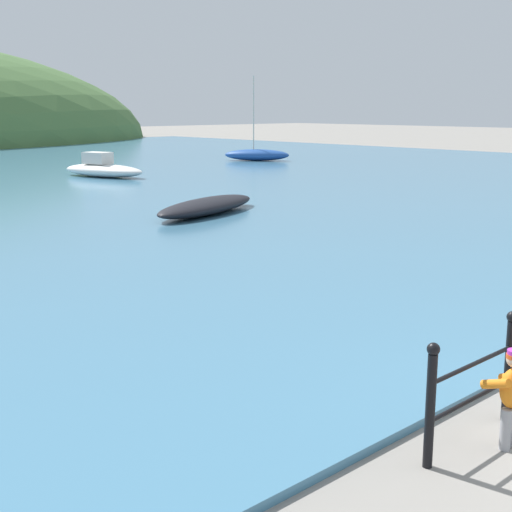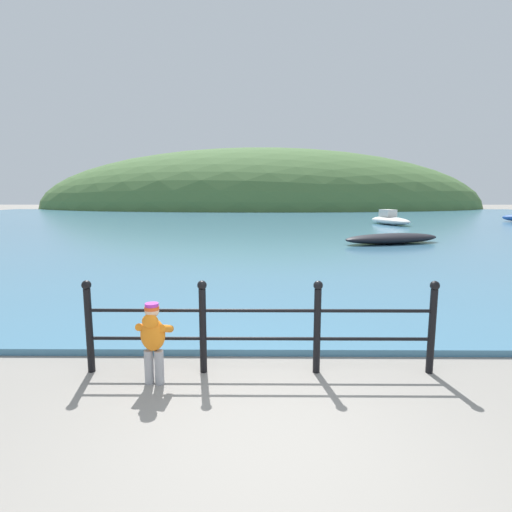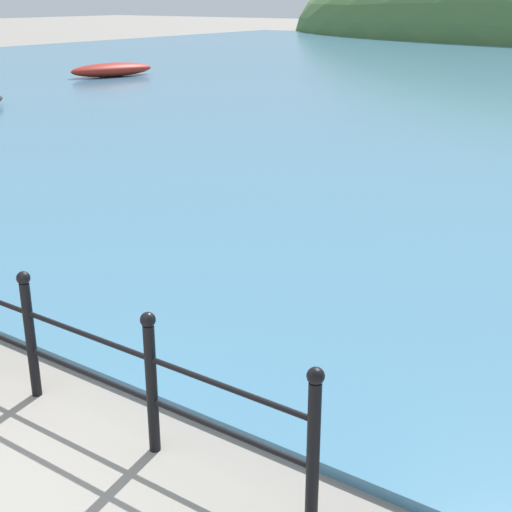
% 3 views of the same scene
% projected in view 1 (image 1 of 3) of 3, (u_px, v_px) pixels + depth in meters
% --- Properties ---
extents(child_in_coat, '(0.41, 0.40, 1.00)m').
position_uv_depth(child_in_coat, '(512.00, 390.00, 6.86)').
color(child_in_coat, '#99999E').
rests_on(child_in_coat, ground).
extents(boat_white_sailboat, '(4.97, 2.78, 0.47)m').
position_uv_depth(boat_white_sailboat, '(207.00, 206.00, 21.51)').
color(boat_white_sailboat, black).
rests_on(boat_white_sailboat, water).
extents(boat_far_left, '(2.60, 4.69, 1.12)m').
position_uv_depth(boat_far_left, '(103.00, 169.00, 32.76)').
color(boat_far_left, silver).
rests_on(boat_far_left, water).
extents(boat_green_fishing, '(3.35, 3.86, 4.95)m').
position_uv_depth(boat_green_fishing, '(257.00, 155.00, 42.62)').
color(boat_green_fishing, '#1E4793').
rests_on(boat_green_fishing, water).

